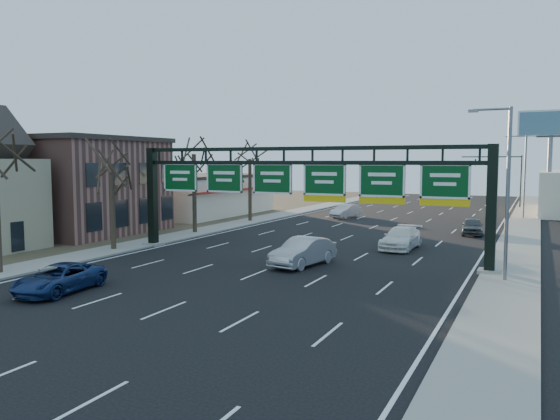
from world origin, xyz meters
The scene contains 20 objects.
ground centered at (0.00, 0.00, 0.00)m, with size 160.00×160.00×0.00m, color black.
sidewalk_left centered at (-12.80, 20.00, 0.06)m, with size 3.00×120.00×0.12m, color gray.
sidewalk_right centered at (12.80, 20.00, 0.06)m, with size 3.00×120.00×0.12m, color gray.
dirt_strip_left centered at (-25.00, 20.00, 0.03)m, with size 21.00×120.00×0.06m, color #473D2B.
lane_markings centered at (0.00, 20.00, 0.01)m, with size 21.60×120.00×0.01m, color white.
sign_gantry centered at (0.16, 8.00, 4.63)m, with size 24.60×1.20×7.20m.
brick_block centered at (-21.50, 11.00, 4.16)m, with size 10.40×12.40×8.30m.
cream_strip centered at (-21.48, 29.00, 2.36)m, with size 10.90×18.40×4.70m.
tree_gantry centered at (-12.80, 5.00, 7.11)m, with size 3.60×3.60×8.48m.
tree_mid centered at (-12.80, 15.00, 7.85)m, with size 3.60×3.60×9.24m.
tree_far centered at (-12.80, 25.00, 7.48)m, with size 3.60×3.60×8.86m.
streetlight_near centered at (12.47, 6.00, 5.08)m, with size 2.15×0.22×9.00m.
streetlight_far centered at (12.47, 40.00, 5.08)m, with size 2.15×0.22×9.00m.
billboard_right centered at (15.00, 44.98, 9.06)m, with size 7.00×0.50×12.00m.
traffic_signal_mast centered at (5.69, 55.00, 5.50)m, with size 10.16×0.54×7.00m.
car_blue_suv centered at (-6.50, -5.57, 0.67)m, with size 2.23×4.83×1.34m, color navy.
car_silver_sedan centered at (1.42, 5.53, 0.84)m, with size 1.77×5.08×1.67m, color #A3A4A8.
car_white_wagon centered at (5.28, 14.33, 0.76)m, with size 2.14×5.27×1.53m, color white.
car_grey_far centered at (9.03, 24.46, 0.71)m, with size 1.68×4.18×1.42m, color #434548.
car_silver_distant centered at (-5.21, 33.13, 0.74)m, with size 1.56×4.48×1.47m, color #B6B5BA.
Camera 1 is at (14.05, -24.18, 6.27)m, focal length 35.00 mm.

